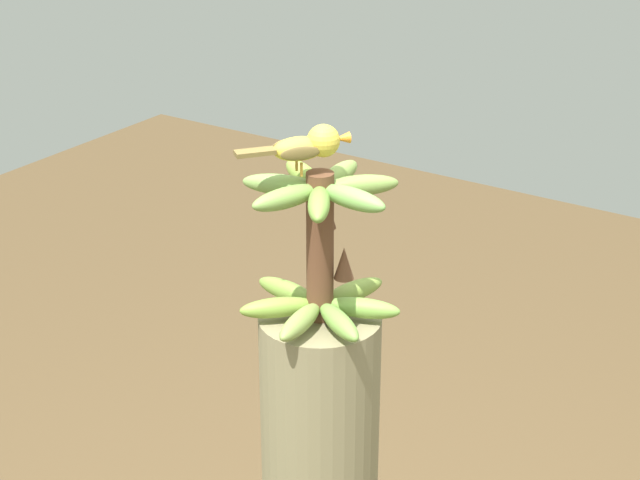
{
  "coord_description": "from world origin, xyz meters",
  "views": [
    {
      "loc": [
        0.92,
        -1.4,
        2.26
      ],
      "look_at": [
        0.0,
        0.0,
        1.51
      ],
      "focal_mm": 58.74,
      "sensor_mm": 36.0,
      "label": 1
    }
  ],
  "objects": [
    {
      "name": "perched_bird",
      "position": [
        -0.02,
        -0.01,
        1.68
      ],
      "size": [
        0.14,
        0.17,
        0.08
      ],
      "color": "#C68933",
      "rests_on": "banana_bunch"
    },
    {
      "name": "banana_bunch",
      "position": [
        0.0,
        0.0,
        1.49
      ],
      "size": [
        0.29,
        0.29,
        0.28
      ],
      "color": "brown",
      "rests_on": "banana_tree"
    }
  ]
}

